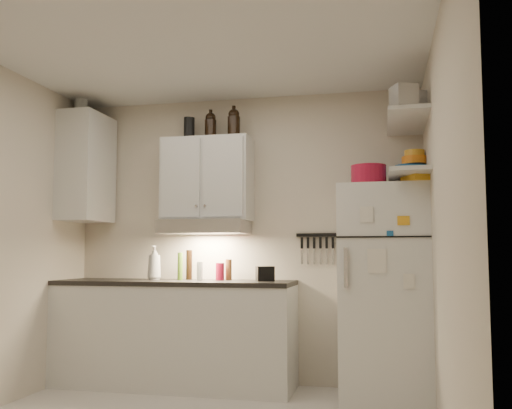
# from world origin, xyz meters

# --- Properties ---
(ceiling) EXTENTS (3.20, 3.00, 0.02)m
(ceiling) POSITION_xyz_m (0.00, 0.00, 2.61)
(ceiling) COLOR silver
(ceiling) RESTS_ON ground
(back_wall) EXTENTS (3.20, 0.02, 2.60)m
(back_wall) POSITION_xyz_m (0.00, 1.51, 1.30)
(back_wall) COLOR beige
(back_wall) RESTS_ON ground
(right_wall) EXTENTS (0.02, 3.00, 2.60)m
(right_wall) POSITION_xyz_m (1.61, 0.00, 1.30)
(right_wall) COLOR beige
(right_wall) RESTS_ON ground
(base_cabinet) EXTENTS (2.10, 0.60, 0.88)m
(base_cabinet) POSITION_xyz_m (-0.55, 1.20, 0.44)
(base_cabinet) COLOR silver
(base_cabinet) RESTS_ON floor
(countertop) EXTENTS (2.10, 0.62, 0.04)m
(countertop) POSITION_xyz_m (-0.55, 1.20, 0.90)
(countertop) COLOR black
(countertop) RESTS_ON base_cabinet
(upper_cabinet) EXTENTS (0.80, 0.33, 0.75)m
(upper_cabinet) POSITION_xyz_m (-0.30, 1.33, 1.83)
(upper_cabinet) COLOR silver
(upper_cabinet) RESTS_ON back_wall
(side_cabinet) EXTENTS (0.33, 0.55, 1.00)m
(side_cabinet) POSITION_xyz_m (-1.44, 1.20, 1.95)
(side_cabinet) COLOR silver
(side_cabinet) RESTS_ON left_wall
(range_hood) EXTENTS (0.76, 0.46, 0.12)m
(range_hood) POSITION_xyz_m (-0.30, 1.27, 1.39)
(range_hood) COLOR silver
(range_hood) RESTS_ON back_wall
(fridge) EXTENTS (0.70, 0.68, 1.70)m
(fridge) POSITION_xyz_m (1.25, 1.16, 0.85)
(fridge) COLOR silver
(fridge) RESTS_ON floor
(shelf_hi) EXTENTS (0.30, 0.95, 0.03)m
(shelf_hi) POSITION_xyz_m (1.45, 1.02, 2.20)
(shelf_hi) COLOR silver
(shelf_hi) RESTS_ON right_wall
(shelf_lo) EXTENTS (0.30, 0.95, 0.03)m
(shelf_lo) POSITION_xyz_m (1.45, 1.02, 1.76)
(shelf_lo) COLOR silver
(shelf_lo) RESTS_ON right_wall
(knife_strip) EXTENTS (0.42, 0.02, 0.03)m
(knife_strip) POSITION_xyz_m (0.70, 1.49, 1.32)
(knife_strip) COLOR black
(knife_strip) RESTS_ON back_wall
(dutch_oven) EXTENTS (0.31, 0.31, 0.16)m
(dutch_oven) POSITION_xyz_m (1.14, 1.07, 1.78)
(dutch_oven) COLOR #A21230
(dutch_oven) RESTS_ON fridge
(book_stack) EXTENTS (0.28, 0.30, 0.08)m
(book_stack) POSITION_xyz_m (1.53, 0.90, 1.74)
(book_stack) COLOR gold
(book_stack) RESTS_ON fridge
(spice_jar) EXTENTS (0.06, 0.06, 0.09)m
(spice_jar) POSITION_xyz_m (1.37, 1.13, 1.74)
(spice_jar) COLOR silver
(spice_jar) RESTS_ON fridge
(stock_pot) EXTENTS (0.25, 0.25, 0.17)m
(stock_pot) POSITION_xyz_m (1.52, 1.26, 2.30)
(stock_pot) COLOR silver
(stock_pot) RESTS_ON shelf_hi
(tin_a) EXTENTS (0.23, 0.22, 0.19)m
(tin_a) POSITION_xyz_m (1.52, 0.94, 2.31)
(tin_a) COLOR #AAAAAD
(tin_a) RESTS_ON shelf_hi
(tin_b) EXTENTS (0.21, 0.21, 0.16)m
(tin_b) POSITION_xyz_m (1.41, 0.63, 2.30)
(tin_b) COLOR #AAAAAD
(tin_b) RESTS_ON shelf_hi
(bowl_teal) EXTENTS (0.26, 0.26, 0.10)m
(bowl_teal) POSITION_xyz_m (1.48, 1.25, 1.83)
(bowl_teal) COLOR #1A5692
(bowl_teal) RESTS_ON shelf_lo
(bowl_orange) EXTENTS (0.21, 0.21, 0.06)m
(bowl_orange) POSITION_xyz_m (1.51, 1.20, 1.91)
(bowl_orange) COLOR orange
(bowl_orange) RESTS_ON bowl_teal
(bowl_yellow) EXTENTS (0.16, 0.16, 0.05)m
(bowl_yellow) POSITION_xyz_m (1.51, 1.20, 1.97)
(bowl_yellow) COLOR gold
(bowl_yellow) RESTS_ON bowl_orange
(plates) EXTENTS (0.34, 0.34, 0.07)m
(plates) POSITION_xyz_m (1.49, 1.06, 1.81)
(plates) COLOR #1A5692
(plates) RESTS_ON shelf_lo
(growler_a) EXTENTS (0.11, 0.11, 0.25)m
(growler_a) POSITION_xyz_m (-0.28, 1.35, 2.33)
(growler_a) COLOR black
(growler_a) RESTS_ON upper_cabinet
(growler_b) EXTENTS (0.12, 0.12, 0.27)m
(growler_b) POSITION_xyz_m (-0.05, 1.32, 2.33)
(growler_b) COLOR black
(growler_b) RESTS_ON upper_cabinet
(thermos_a) EXTENTS (0.09, 0.09, 0.21)m
(thermos_a) POSITION_xyz_m (-0.48, 1.36, 2.31)
(thermos_a) COLOR black
(thermos_a) RESTS_ON upper_cabinet
(thermos_b) EXTENTS (0.09, 0.09, 0.22)m
(thermos_b) POSITION_xyz_m (-0.50, 1.36, 2.31)
(thermos_b) COLOR black
(thermos_b) RESTS_ON upper_cabinet
(side_jar) EXTENTS (0.16, 0.16, 0.16)m
(side_jar) POSITION_xyz_m (-1.51, 1.20, 2.53)
(side_jar) COLOR silver
(side_jar) RESTS_ON side_cabinet
(soap_bottle) EXTENTS (0.13, 0.13, 0.34)m
(soap_bottle) POSITION_xyz_m (-0.77, 1.25, 1.09)
(soap_bottle) COLOR silver
(soap_bottle) RESTS_ON countertop
(pepper_mill) EXTENTS (0.06, 0.06, 0.18)m
(pepper_mill) POSITION_xyz_m (-0.10, 1.35, 1.01)
(pepper_mill) COLOR brown
(pepper_mill) RESTS_ON countertop
(oil_bottle) EXTENTS (0.06, 0.06, 0.24)m
(oil_bottle) POSITION_xyz_m (-0.53, 1.28, 1.04)
(oil_bottle) COLOR #45691A
(oil_bottle) RESTS_ON countertop
(vinegar_bottle) EXTENTS (0.06, 0.06, 0.27)m
(vinegar_bottle) POSITION_xyz_m (-0.47, 1.36, 1.05)
(vinegar_bottle) COLOR black
(vinegar_bottle) RESTS_ON countertop
(clear_bottle) EXTENTS (0.06, 0.06, 0.16)m
(clear_bottle) POSITION_xyz_m (-0.32, 1.21, 1.00)
(clear_bottle) COLOR silver
(clear_bottle) RESTS_ON countertop
(red_jar) EXTENTS (0.08, 0.08, 0.15)m
(red_jar) POSITION_xyz_m (-0.16, 1.28, 1.00)
(red_jar) COLOR #A21230
(red_jar) RESTS_ON countertop
(caddy) EXTENTS (0.18, 0.16, 0.13)m
(caddy) POSITION_xyz_m (0.25, 1.24, 0.98)
(caddy) COLOR black
(caddy) RESTS_ON countertop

